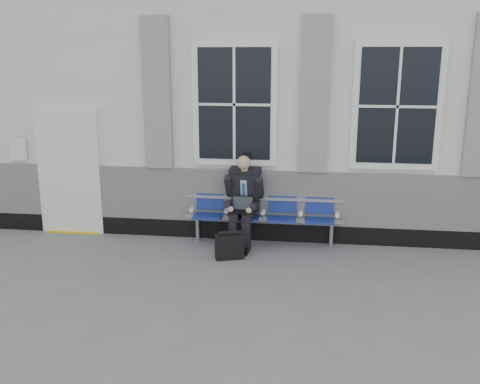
# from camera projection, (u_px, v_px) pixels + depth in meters

# --- Properties ---
(ground) EXTENTS (70.00, 70.00, 0.00)m
(ground) POSITION_uv_depth(u_px,v_px,m) (375.00, 281.00, 7.35)
(ground) COLOR slate
(ground) RESTS_ON ground
(station_building) EXTENTS (14.40, 4.40, 4.49)m
(station_building) POSITION_uv_depth(u_px,v_px,m) (361.00, 98.00, 10.12)
(station_building) COLOR silver
(station_building) RESTS_ON ground
(bench) EXTENTS (2.60, 0.47, 0.91)m
(bench) POSITION_uv_depth(u_px,v_px,m) (264.00, 211.00, 8.69)
(bench) COLOR #9EA0A3
(bench) RESTS_ON ground
(businessman) EXTENTS (0.62, 0.84, 1.48)m
(businessman) POSITION_uv_depth(u_px,v_px,m) (244.00, 198.00, 8.54)
(businessman) COLOR black
(businessman) RESTS_ON ground
(briefcase) EXTENTS (0.47, 0.31, 0.44)m
(briefcase) POSITION_uv_depth(u_px,v_px,m) (230.00, 246.00, 8.09)
(briefcase) COLOR black
(briefcase) RESTS_ON ground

